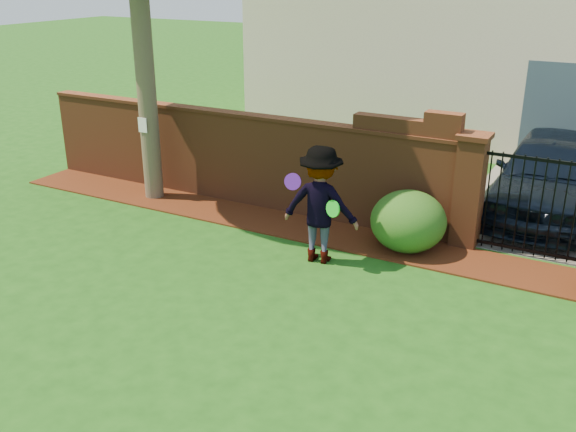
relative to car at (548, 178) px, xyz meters
The scene contains 13 objects.
ground 6.86m from the car, 119.47° to the right, with size 80.00×80.00×0.01m, color #1A4C13.
mulch_bed 5.08m from the car, 148.89° to the right, with size 11.10×1.08×0.03m, color #3C180B.
brick_wall 5.70m from the car, 160.16° to the right, with size 8.70×0.31×2.16m.
pillar_left 2.17m from the car, 116.25° to the right, with size 0.50×0.50×1.88m.
iron_gate 1.94m from the car, 85.69° to the right, with size 1.78×0.03×1.60m.
driveway 2.20m from the car, 85.96° to the left, with size 3.20×8.00×0.01m, color slate.
house 6.93m from the car, 111.20° to the left, with size 12.40×6.40×6.30m.
car is the anchor object (origin of this frame).
paper_notice 7.51m from the car, 158.60° to the right, with size 0.20×0.01×0.28m, color white.
shrub_left 3.10m from the car, 123.80° to the right, with size 1.21×1.21×0.99m, color #195118.
man 4.58m from the car, 127.62° to the right, with size 1.19×0.68×1.83m, color gray.
frisbee_purple 5.00m from the car, 128.79° to the right, with size 0.25×0.25×0.02m, color #5F1BAD.
frisbee_green 4.55m from the car, 123.13° to the right, with size 0.26×0.26×0.02m, color #1BCF24.
Camera 1 is at (4.51, -5.91, 4.30)m, focal length 40.08 mm.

